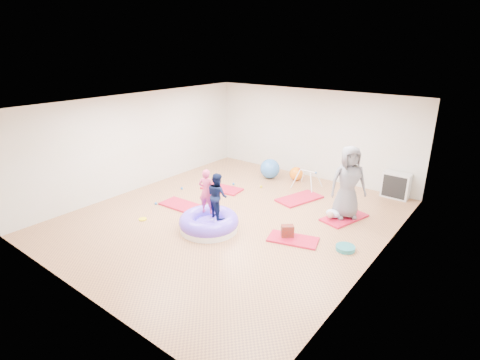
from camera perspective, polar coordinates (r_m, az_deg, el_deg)
The scene contains 19 objects.
room at distance 8.92m, azimuth -1.18°, elevation 2.50°, with size 7.01×8.01×2.81m.
gym_mat_front_left at distance 10.14m, azimuth -8.83°, elevation -3.84°, with size 1.19×0.60×0.05m, color #D11F44.
gym_mat_mid_left at distance 11.17m, azimuth -2.78°, elevation -1.33°, with size 1.19×0.59×0.05m, color #D11F44.
gym_mat_center_back at distance 10.58m, azimuth 9.04°, elevation -2.81°, with size 1.29×0.65×0.05m, color #D11F44.
gym_mat_right at distance 8.43m, azimuth 8.07°, elevation -8.96°, with size 1.08×0.54×0.05m, color #D11F44.
gym_mat_rear_right at distance 9.68m, azimuth 15.59°, elevation -5.54°, with size 1.20×0.60×0.05m, color #D11F44.
inflatable_cushion at distance 8.77m, azimuth -4.75°, elevation -6.53°, with size 1.39×1.39×0.44m.
child_pink at distance 8.63m, azimuth -5.12°, elevation -1.43°, with size 0.39×0.26×1.07m, color #D1396E.
child_navy at distance 8.40m, azimuth -3.48°, elevation -2.07°, with size 0.51×0.40×1.06m, color black.
adult_caregiver at distance 9.38m, azimuth 16.18°, elevation -0.33°, with size 0.88×0.57×1.80m, color #595962.
infant at distance 9.50m, azimuth 13.91°, elevation -5.02°, with size 0.36×0.37×0.21m.
ball_pit_balls at distance 10.28m, azimuth -5.36°, elevation -3.25°, with size 2.79×3.55×0.08m.
exercise_ball_blue at distance 12.07m, azimuth 4.59°, elevation 1.73°, with size 0.63×0.63×0.63m, color #2E66B0.
exercise_ball_orange at distance 12.00m, azimuth 8.56°, elevation 0.96°, with size 0.43×0.43×0.43m, color orange.
infant_play_gym at distance 11.31m, azimuth 10.20°, elevation 0.54°, with size 0.73×0.70×0.56m.
cube_shelf at distance 11.33m, azimuth 22.66°, elevation -0.76°, with size 0.73×0.36×0.73m.
balance_disc at distance 8.29m, azimuth 15.75°, elevation -9.95°, with size 0.40×0.40×0.09m, color #22737B.
backpack at distance 8.44m, azimuth 7.23°, elevation -7.85°, with size 0.27×0.17×0.31m, color maroon.
yellow_toy at distance 9.58m, azimuth -14.61°, elevation -5.79°, with size 0.20×0.20×0.03m, color yellow.
Camera 1 is at (5.35, -6.61, 4.06)m, focal length 28.00 mm.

